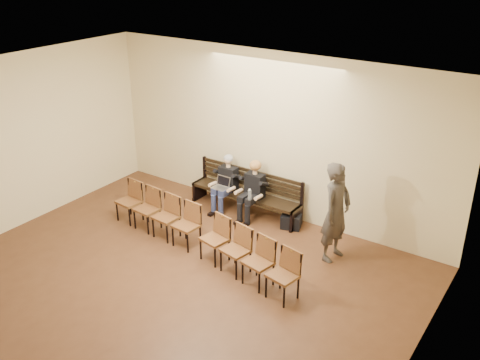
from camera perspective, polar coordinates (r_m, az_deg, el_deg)
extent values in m
plane|color=brown|center=(8.59, -15.00, -16.07)|extent=(10.00, 10.00, 0.00)
cube|color=beige|center=(11.09, 3.48, 4.74)|extent=(8.00, 0.02, 3.50)
cube|color=beige|center=(5.60, 12.72, -17.70)|extent=(0.02, 10.00, 3.50)
cube|color=white|center=(6.92, -18.10, 6.75)|extent=(8.00, 10.00, 0.02)
cube|color=black|center=(11.62, 0.57, -2.43)|extent=(2.60, 0.90, 0.45)
cube|color=silver|center=(11.47, -2.18, -0.90)|extent=(0.36, 0.29, 0.24)
cylinder|color=silver|center=(10.96, 1.03, -2.12)|extent=(0.08, 0.08, 0.25)
cube|color=black|center=(11.08, 5.46, -4.43)|extent=(0.46, 0.38, 0.29)
imported|color=#3D3731|center=(9.76, 10.27, -2.65)|extent=(0.61, 0.85, 2.18)
cube|color=brown|center=(10.87, -8.91, -3.52)|extent=(2.14, 0.64, 0.87)
cube|color=brown|center=(9.35, 0.71, -8.16)|extent=(2.15, 0.87, 0.86)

